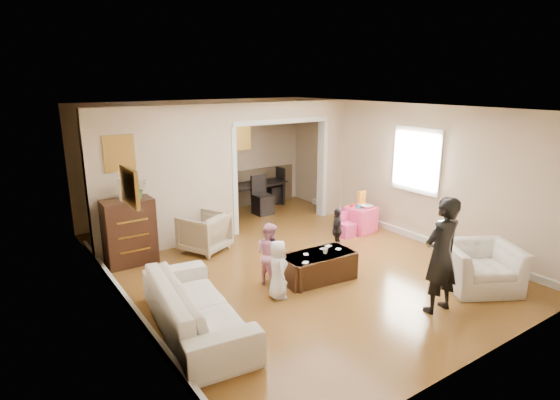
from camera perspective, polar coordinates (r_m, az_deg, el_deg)
floor at (r=7.83m, az=0.83°, el=-7.76°), size 7.00×7.00×0.00m
partition_left at (r=8.37m, az=-14.11°, el=2.62°), size 2.75×0.18×2.60m
partition_right at (r=10.31m, az=6.39°, el=5.25°), size 0.55×0.18×2.60m
partition_header at (r=9.34m, az=0.04°, el=11.30°), size 2.22×0.18×0.35m
window_pane at (r=8.94m, az=16.93°, el=4.83°), size 0.03×0.95×1.10m
framed_art_partition at (r=7.93m, az=-19.71°, el=5.59°), size 0.45×0.03×0.55m
framed_art_sofa_wall at (r=5.63m, az=-18.53°, el=1.62°), size 0.03×0.55×0.40m
framed_art_alcove at (r=10.80m, az=-4.92°, el=7.88°), size 0.45×0.03×0.55m
sofa at (r=5.81m, az=-10.55°, el=-13.01°), size 1.13×2.31×0.65m
armchair_back at (r=8.30m, az=-9.55°, el=-4.06°), size 1.00×1.01×0.70m
armchair_front at (r=7.39m, az=23.96°, el=-7.73°), size 1.34×1.29×0.67m
dresser at (r=7.96m, az=-18.52°, el=-3.87°), size 0.81×0.46×1.12m
table_lamp at (r=7.76m, az=-18.97°, el=1.31°), size 0.22×0.22×0.36m
potted_plant at (r=7.82m, az=-17.55°, el=1.37°), size 0.29×0.25×0.32m
coffee_table at (r=7.11m, az=4.80°, el=-8.39°), size 1.19×0.70×0.42m
coffee_cup at (r=7.04m, az=5.74°, el=-6.42°), size 0.10×0.10×0.09m
play_table at (r=9.38m, az=10.06°, el=-2.40°), size 0.60×0.60×0.52m
cereal_box at (r=9.42m, az=10.28°, el=0.25°), size 0.21×0.10×0.30m
cyan_cup at (r=9.20m, az=9.92°, el=-0.81°), size 0.08×0.08×0.08m
toy_block at (r=9.31m, az=9.10°, el=-0.68°), size 0.10×0.09×0.05m
play_bowl at (r=9.26m, az=10.88°, el=-0.83°), size 0.26×0.26×0.06m
dining_table at (r=10.96m, az=-4.00°, el=0.60°), size 1.84×1.13×0.62m
adult_person at (r=6.32m, az=19.73°, el=-6.59°), size 0.59×0.40×1.59m
child_kneel_a at (r=6.45m, az=-0.26°, el=-8.77°), size 0.38×0.48×0.86m
child_kneel_b at (r=6.85m, az=-1.34°, el=-6.81°), size 0.46×0.54×0.97m
child_toddler at (r=8.21m, az=7.24°, el=-3.77°), size 0.50×0.42×0.80m
craft_papers at (r=7.09m, az=5.15°, el=-6.58°), size 0.89×0.44×0.00m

